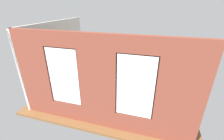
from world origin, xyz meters
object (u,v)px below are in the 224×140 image
couch_by_window (92,102)px  remote_silver (110,77)px  table_plant_small (107,74)px  potted_plant_between_couches (128,102)px  potted_plant_near_tv (72,72)px  potted_plant_by_left_couch (157,83)px  potted_plant_corner_far_left (175,110)px  potted_plant_beside_window_right (62,85)px  tv_flatscreen (73,63)px  papasan_chair (106,67)px  candle_jar (101,76)px  remote_gray (118,77)px  couch_left (167,100)px  media_console (74,73)px  coffee_table (110,78)px  potted_plant_corner_near_left (169,68)px  cup_ceramic (111,78)px  potted_plant_foreground_right (88,61)px

couch_by_window → remote_silver: couch_by_window is taller
table_plant_small → potted_plant_between_couches: size_ratio=0.24×
potted_plant_near_tv → potted_plant_by_left_couch: bearing=-162.1°
potted_plant_corner_far_left → potted_plant_beside_window_right: 4.05m
tv_flatscreen → potted_plant_corner_far_left: bearing=155.1°
papasan_chair → potted_plant_beside_window_right: potted_plant_beside_window_right is taller
candle_jar → remote_gray: bearing=-160.2°
couch_left → table_plant_small: couch_left is taller
remote_gray → potted_plant_by_left_couch: bearing=165.7°
potted_plant_between_couches → potted_plant_near_tv: potted_plant_near_tv is taller
remote_gray → potted_plant_beside_window_right: 2.82m
remote_silver → media_console: 2.09m
candle_jar → potted_plant_between_couches: 2.49m
couch_by_window → remote_gray: bearing=-102.1°
potted_plant_beside_window_right → tv_flatscreen: bearing=-69.6°
media_console → coffee_table: bearing=175.8°
potted_plant_by_left_couch → potted_plant_corner_near_left: (-0.56, -1.14, 0.39)m
candle_jar → potted_plant_between_couches: size_ratio=0.15×
cup_ceramic → potted_plant_beside_window_right: 2.43m
table_plant_small → tv_flatscreen: size_ratio=0.21×
couch_left → coffee_table: 2.85m
coffee_table → potted_plant_by_left_couch: bearing=-172.5°
table_plant_small → tv_flatscreen: bearing=-1.5°
potted_plant_by_left_couch → potted_plant_corner_near_left: potted_plant_corner_near_left is taller
remote_gray → potted_plant_near_tv: 2.22m
cup_ceramic → tv_flatscreen: (2.18, -0.29, 0.42)m
remote_silver → couch_by_window: bearing=143.7°
papasan_chair → potted_plant_by_left_couch: 2.94m
couch_left → papasan_chair: bearing=-122.4°
cup_ceramic → potted_plant_corner_near_left: bearing=-149.9°
table_plant_small → potted_plant_by_left_couch: size_ratio=0.44×
potted_plant_between_couches → media_console: bearing=-32.2°
potted_plant_corner_far_left → potted_plant_foreground_right: potted_plant_foreground_right is taller
candle_jar → table_plant_small: bearing=-135.0°
remote_silver → tv_flatscreen: tv_flatscreen is taller
coffee_table → potted_plant_foreground_right: (1.78, -1.39, 0.23)m
couch_left → papasan_chair: size_ratio=1.68×
remote_gray → couch_left: bearing=133.4°
table_plant_small → couch_left: bearing=157.7°
candle_jar → potted_plant_corner_near_left: 3.58m
tv_flatscreen → papasan_chair: tv_flatscreen is taller
remote_gray → remote_silver: size_ratio=1.00×
papasan_chair → potted_plant_corner_far_left: 4.68m
potted_plant_near_tv → potted_plant_beside_window_right: 1.23m
potted_plant_near_tv → potted_plant_foreground_right: bearing=-83.5°
papasan_chair → remote_silver: bearing=116.6°
coffee_table → remote_gray: remote_gray is taller
remote_silver → potted_plant_by_left_couch: bearing=-116.2°
remote_silver → potted_plant_beside_window_right: potted_plant_beside_window_right is taller
remote_silver → potted_plant_near_tv: 1.83m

